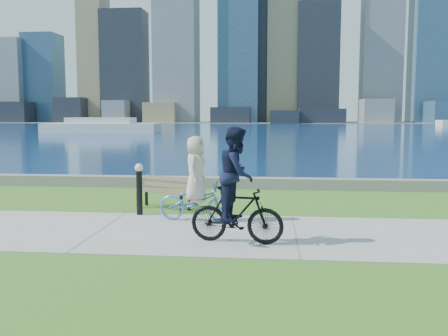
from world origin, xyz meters
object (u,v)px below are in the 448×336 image
at_px(bollard_lamp, 139,186).
at_px(cyclist_man, 237,195).
at_px(cyclist_woman, 196,190).
at_px(park_bench, 165,189).

xyz_separation_m(bollard_lamp, cyclist_man, (2.50, -2.38, 0.22)).
bearing_deg(bollard_lamp, cyclist_man, -43.67).
bearing_deg(cyclist_man, bollard_lamp, 54.86).
bearing_deg(cyclist_woman, park_bench, 39.57).
height_order(park_bench, bollard_lamp, bollard_lamp).
xyz_separation_m(bollard_lamp, cyclist_woman, (1.44, -0.56, 0.02)).
xyz_separation_m(park_bench, cyclist_woman, (1.03, -1.50, 0.24)).
relative_size(bollard_lamp, cyclist_man, 0.58).
height_order(bollard_lamp, cyclist_woman, cyclist_woman).
bearing_deg(park_bench, cyclist_man, -34.03).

